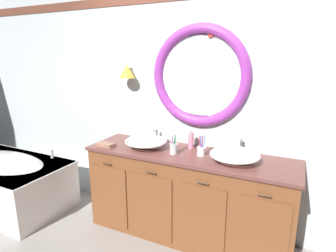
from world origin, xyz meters
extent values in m
plane|color=gray|center=(0.00, 0.00, 0.00)|extent=(14.00, 14.00, 0.00)
cube|color=silver|center=(0.00, 0.59, 1.30)|extent=(6.40, 0.08, 2.60)
ellipsoid|color=silver|center=(0.07, 0.54, 1.58)|extent=(0.89, 0.02, 0.78)
torus|color=purple|center=(0.07, 0.53, 1.58)|extent=(0.99, 0.10, 0.99)
cube|color=yellow|center=(0.52, 0.52, 1.55)|extent=(0.05, 0.01, 0.05)
cube|color=red|center=(0.17, 0.52, 1.95)|extent=(0.05, 0.01, 0.05)
cube|color=#2866B7|center=(-0.29, 0.52, 1.80)|extent=(0.05, 0.01, 0.05)
cube|color=red|center=(-0.27, 0.52, 1.33)|extent=(0.05, 0.01, 0.05)
cube|color=silver|center=(0.20, 0.52, 1.21)|extent=(0.04, 0.01, 0.04)
cylinder|color=#4C3823|center=(-0.71, 0.51, 1.63)|extent=(0.02, 0.09, 0.02)
cone|color=gold|center=(-0.71, 0.46, 1.61)|extent=(0.17, 0.17, 0.14)
cube|color=brown|center=(0.07, 0.28, 0.42)|extent=(1.97, 0.54, 0.84)
cube|color=brown|center=(0.07, 0.28, 0.86)|extent=(2.01, 0.58, 0.03)
cube|color=brown|center=(0.07, 0.54, 0.78)|extent=(1.97, 0.02, 0.11)
cube|color=brown|center=(-0.67, 0.00, 0.38)|extent=(0.41, 0.02, 0.64)
cylinder|color=#422D1E|center=(-0.67, -0.02, 0.74)|extent=(0.10, 0.01, 0.01)
cube|color=brown|center=(-0.18, 0.00, 0.38)|extent=(0.41, 0.02, 0.64)
cylinder|color=#422D1E|center=(-0.18, -0.02, 0.74)|extent=(0.10, 0.01, 0.01)
cube|color=brown|center=(0.32, 0.00, 0.38)|extent=(0.41, 0.02, 0.64)
cylinder|color=#422D1E|center=(0.32, -0.02, 0.74)|extent=(0.10, 0.01, 0.01)
cube|color=brown|center=(0.81, 0.00, 0.38)|extent=(0.41, 0.02, 0.64)
cylinder|color=#422D1E|center=(0.81, -0.02, 0.74)|extent=(0.10, 0.01, 0.01)
cube|color=white|center=(-2.13, -0.12, 0.27)|extent=(1.54, 0.84, 0.55)
ellipsoid|color=white|center=(-2.13, -0.12, 0.50)|extent=(1.26, 0.66, 0.28)
cube|color=white|center=(-2.13, -0.12, 0.54)|extent=(1.57, 0.87, 0.02)
cylinder|color=silver|center=(-1.71, 0.24, 0.60)|extent=(0.04, 0.04, 0.11)
cylinder|color=silver|center=(-2.13, -0.12, 0.50)|extent=(0.04, 0.04, 0.01)
ellipsoid|color=white|center=(-0.37, 0.25, 0.94)|extent=(0.40, 0.28, 0.13)
torus|color=white|center=(-0.37, 0.25, 0.94)|extent=(0.42, 0.42, 0.02)
cylinder|color=silver|center=(-0.37, 0.25, 0.94)|extent=(0.03, 0.03, 0.01)
ellipsoid|color=white|center=(0.51, 0.25, 0.93)|extent=(0.41, 0.28, 0.12)
torus|color=white|center=(0.51, 0.25, 0.94)|extent=(0.43, 0.43, 0.02)
cylinder|color=silver|center=(0.51, 0.25, 0.94)|extent=(0.03, 0.03, 0.01)
cylinder|color=silver|center=(-0.37, 0.48, 0.88)|extent=(0.05, 0.05, 0.02)
cylinder|color=silver|center=(-0.37, 0.48, 0.95)|extent=(0.02, 0.02, 0.11)
sphere|color=silver|center=(-0.37, 0.48, 1.01)|extent=(0.03, 0.03, 0.03)
cylinder|color=silver|center=(-0.37, 0.42, 1.01)|extent=(0.02, 0.10, 0.02)
cylinder|color=silver|center=(-0.45, 0.48, 0.90)|extent=(0.04, 0.04, 0.06)
cylinder|color=silver|center=(-0.29, 0.48, 0.90)|extent=(0.04, 0.04, 0.06)
cube|color=silver|center=(-0.45, 0.48, 0.94)|extent=(0.05, 0.01, 0.01)
cube|color=silver|center=(-0.29, 0.48, 0.94)|extent=(0.05, 0.01, 0.01)
cylinder|color=silver|center=(0.51, 0.48, 0.88)|extent=(0.05, 0.05, 0.02)
cylinder|color=silver|center=(0.51, 0.48, 0.96)|extent=(0.02, 0.02, 0.13)
sphere|color=silver|center=(0.51, 0.48, 1.02)|extent=(0.03, 0.03, 0.03)
cylinder|color=silver|center=(0.51, 0.43, 1.02)|extent=(0.02, 0.10, 0.02)
cylinder|color=silver|center=(0.42, 0.48, 0.90)|extent=(0.04, 0.04, 0.06)
cylinder|color=silver|center=(0.61, 0.48, 0.90)|extent=(0.04, 0.04, 0.06)
cube|color=silver|center=(0.42, 0.48, 0.94)|extent=(0.05, 0.01, 0.01)
cube|color=silver|center=(0.61, 0.48, 0.94)|extent=(0.05, 0.01, 0.01)
cylinder|color=silver|center=(-0.05, 0.20, 0.92)|extent=(0.07, 0.07, 0.10)
torus|color=silver|center=(-0.05, 0.20, 0.97)|extent=(0.08, 0.08, 0.01)
cylinder|color=#19ADB2|center=(-0.03, 0.20, 0.97)|extent=(0.01, 0.02, 0.18)
cube|color=white|center=(-0.03, 0.20, 1.08)|extent=(0.02, 0.02, 0.02)
cylinder|color=pink|center=(-0.05, 0.21, 0.97)|extent=(0.02, 0.03, 0.18)
cube|color=white|center=(-0.05, 0.21, 1.07)|extent=(0.02, 0.02, 0.02)
cylinder|color=purple|center=(-0.06, 0.19, 0.97)|extent=(0.03, 0.03, 0.17)
cube|color=white|center=(-0.06, 0.19, 1.07)|extent=(0.02, 0.02, 0.03)
cylinder|color=green|center=(-0.04, 0.18, 0.97)|extent=(0.04, 0.02, 0.17)
cube|color=white|center=(-0.04, 0.18, 1.07)|extent=(0.02, 0.02, 0.02)
cylinder|color=white|center=(0.20, 0.27, 0.91)|extent=(0.08, 0.08, 0.08)
torus|color=white|center=(0.20, 0.27, 0.95)|extent=(0.09, 0.09, 0.01)
cylinder|color=blue|center=(0.22, 0.27, 0.98)|extent=(0.04, 0.04, 0.18)
cube|color=white|center=(0.22, 0.27, 1.08)|extent=(0.03, 0.02, 0.03)
cylinder|color=#E0383D|center=(0.20, 0.29, 0.98)|extent=(0.02, 0.04, 0.18)
cube|color=white|center=(0.20, 0.29, 1.08)|extent=(0.01, 0.02, 0.03)
cylinder|color=#E0383D|center=(0.19, 0.27, 0.97)|extent=(0.03, 0.01, 0.17)
cube|color=white|center=(0.19, 0.27, 1.07)|extent=(0.02, 0.02, 0.02)
cylinder|color=blue|center=(0.20, 0.26, 0.97)|extent=(0.03, 0.02, 0.18)
cube|color=white|center=(0.20, 0.26, 1.08)|extent=(0.02, 0.02, 0.02)
cylinder|color=pink|center=(0.04, 0.43, 0.95)|extent=(0.06, 0.06, 0.15)
cylinder|color=silver|center=(0.04, 0.43, 1.03)|extent=(0.03, 0.03, 0.02)
cylinder|color=silver|center=(0.04, 0.41, 1.05)|extent=(0.01, 0.04, 0.01)
cube|color=#936B56|center=(-0.77, 0.11, 0.88)|extent=(0.19, 0.11, 0.02)
cube|color=#936B56|center=(-0.77, 0.11, 0.90)|extent=(0.18, 0.11, 0.02)
camera|label=1|loc=(0.99, -2.07, 1.77)|focal=29.94mm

